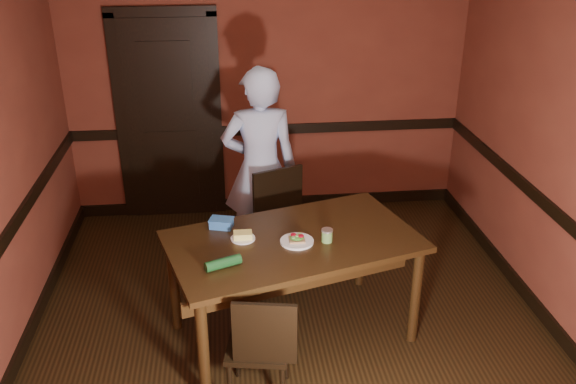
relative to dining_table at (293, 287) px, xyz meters
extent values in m
cube|color=black|center=(0.00, -0.04, -0.41)|extent=(4.00, 4.50, 0.01)
cube|color=brown|center=(0.00, 2.21, 0.94)|extent=(4.00, 0.02, 2.70)
cube|color=brown|center=(2.00, -0.04, 0.94)|extent=(0.02, 4.50, 2.70)
cube|color=black|center=(0.00, 2.20, 0.49)|extent=(4.00, 0.03, 0.10)
cube|color=black|center=(-1.99, -0.04, 0.49)|extent=(0.03, 4.50, 0.10)
cube|color=black|center=(1.98, -0.04, 0.49)|extent=(0.03, 4.50, 0.10)
cube|color=black|center=(0.00, 2.20, -0.35)|extent=(4.00, 0.03, 0.12)
cube|color=black|center=(-1.99, -0.04, -0.35)|extent=(0.03, 4.50, 0.12)
cube|color=black|center=(1.98, -0.04, -0.35)|extent=(0.03, 4.50, 0.12)
cube|color=black|center=(-1.00, 2.17, 0.61)|extent=(0.85, 0.04, 2.05)
cube|color=black|center=(-1.48, 2.19, 0.61)|extent=(0.10, 0.06, 2.15)
cube|color=black|center=(-0.53, 2.19, 0.61)|extent=(0.10, 0.06, 2.15)
cube|color=black|center=(-1.00, 2.19, 1.69)|extent=(1.05, 0.06, 0.10)
cube|color=black|center=(0.00, 0.00, 0.00)|extent=(1.97, 1.45, 0.82)
imported|color=#AAC0E9|center=(-0.16, 1.13, 0.50)|extent=(0.68, 0.46, 1.81)
cylinder|color=white|center=(0.02, -0.05, 0.42)|extent=(0.24, 0.24, 0.01)
cube|color=#A3784F|center=(0.02, -0.05, 0.43)|extent=(0.11, 0.10, 0.02)
ellipsoid|color=#3A8428|center=(0.02, -0.05, 0.45)|extent=(0.10, 0.09, 0.02)
cylinder|color=#B0091E|center=(0.00, -0.04, 0.47)|extent=(0.04, 0.04, 0.01)
cylinder|color=#B0091E|center=(0.05, -0.06, 0.47)|extent=(0.04, 0.04, 0.01)
cylinder|color=#86B85F|center=(-0.01, -0.08, 0.47)|extent=(0.03, 0.03, 0.01)
cylinder|color=#86B85F|center=(0.04, -0.03, 0.47)|extent=(0.03, 0.03, 0.01)
cylinder|color=#86B85F|center=(0.02, -0.05, 0.47)|extent=(0.03, 0.03, 0.01)
cylinder|color=#5F8B44|center=(0.23, -0.06, 0.45)|extent=(0.08, 0.08, 0.08)
cylinder|color=silver|center=(0.23, -0.06, 0.50)|extent=(0.08, 0.08, 0.01)
cylinder|color=white|center=(-0.36, 0.04, 0.42)|extent=(0.18, 0.18, 0.01)
cube|color=#EDE16B|center=(-0.36, 0.04, 0.45)|extent=(0.13, 0.09, 0.04)
cube|color=#346EBC|center=(-0.51, 0.23, 0.44)|extent=(0.18, 0.15, 0.06)
cube|color=#346EBC|center=(-0.51, 0.23, 0.48)|extent=(0.20, 0.16, 0.01)
cylinder|color=#123C18|center=(-0.50, -0.33, 0.45)|extent=(0.25, 0.16, 0.07)
camera|label=1|loc=(-0.45, -3.78, 2.53)|focal=38.00mm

